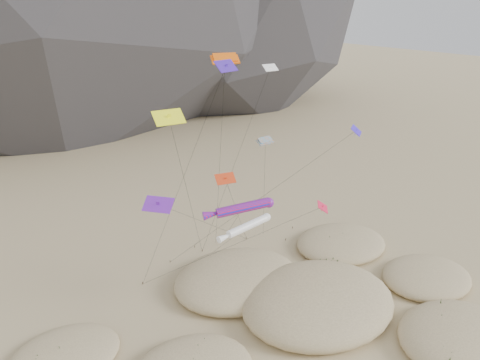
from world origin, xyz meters
name	(u,v)px	position (x,y,z in m)	size (l,w,h in m)	color
ground	(330,353)	(0.00, 0.00, 0.00)	(500.00, 500.00, 0.00)	#CCB789
dunes	(303,328)	(-0.40, 3.46, 0.74)	(48.98, 37.02, 4.32)	#CCB789
dune_grass	(299,324)	(-0.42, 4.02, 0.87)	(41.75, 27.57, 1.55)	black
kite_stakes	(227,245)	(3.06, 22.65, 0.15)	(23.69, 6.85, 0.30)	#3F2D1E
rainbow_tube_kite	(241,208)	(-2.04, 11.86, 10.91)	(9.12, 13.58, 11.76)	#DE1743
white_tube_kite	(246,227)	(-3.39, 8.93, 10.40)	(6.58, 13.55, 11.04)	white
orange_parafoil	(225,61)	(-2.25, 14.18, 25.37)	(6.02, 11.00, 26.16)	#E4590C
multi_parafoil	(265,142)	(3.51, 15.15, 16.22)	(6.75, 8.03, 16.83)	orange
delta_kites	(237,150)	(-3.03, 10.99, 17.55)	(26.00, 17.11, 26.13)	white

